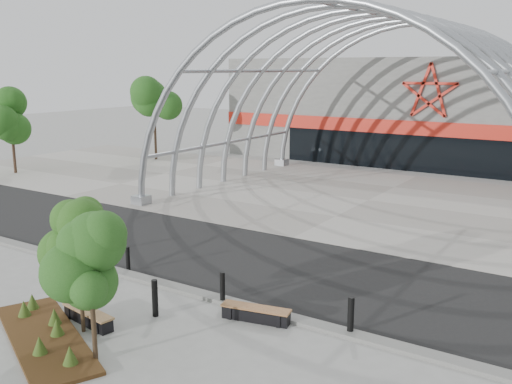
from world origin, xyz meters
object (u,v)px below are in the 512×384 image
at_px(street_tree_0, 78,244).
at_px(bollard_2, 155,298).
at_px(street_tree_1, 90,262).
at_px(bench_1, 256,314).
at_px(bench_0, 88,317).

height_order(street_tree_0, bollard_2, street_tree_0).
relative_size(street_tree_0, street_tree_1, 0.97).
relative_size(street_tree_0, bench_1, 1.68).
distance_m(street_tree_1, bollard_2, 3.52).
height_order(street_tree_1, bollard_2, street_tree_1).
height_order(street_tree_1, bench_1, street_tree_1).
bearing_deg(street_tree_0, bench_0, 122.98).
bearing_deg(street_tree_1, bench_1, 62.98).
xyz_separation_m(street_tree_0, street_tree_1, (1.57, -0.95, 0.07)).
height_order(bench_1, bollard_2, bollard_2).
relative_size(street_tree_1, bench_0, 1.78).
bearing_deg(street_tree_1, street_tree_0, 148.74).
height_order(bench_0, bench_1, bench_1).
relative_size(bench_1, bollard_2, 1.87).
xyz_separation_m(street_tree_1, bench_1, (2.12, 4.15, -2.41)).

